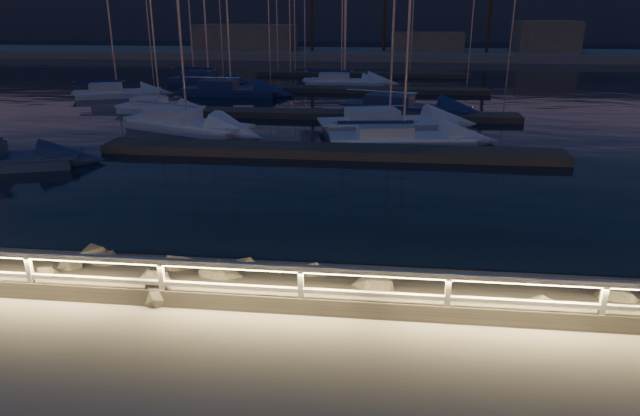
% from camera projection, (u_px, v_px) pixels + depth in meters
% --- Properties ---
extents(ground, '(400.00, 400.00, 0.00)m').
position_uv_depth(ground, '(255.00, 309.00, 12.12)').
color(ground, gray).
rests_on(ground, ground).
extents(harbor_water, '(400.00, 440.00, 0.60)m').
position_uv_depth(harbor_water, '(350.00, 110.00, 41.72)').
color(harbor_water, black).
rests_on(harbor_water, ground).
extents(guard_rail, '(44.11, 0.12, 1.06)m').
position_uv_depth(guard_rail, '(250.00, 276.00, 11.88)').
color(guard_rail, silver).
rests_on(guard_rail, ground).
extents(riprap, '(29.32, 3.25, 1.47)m').
position_uv_depth(riprap, '(69.00, 280.00, 13.67)').
color(riprap, '#625E54').
rests_on(riprap, ground).
extents(floating_docks, '(22.00, 36.00, 0.40)m').
position_uv_depth(floating_docks, '(351.00, 100.00, 42.73)').
color(floating_docks, '#554C46').
rests_on(floating_docks, ground).
extents(far_shore, '(160.00, 14.00, 5.20)m').
position_uv_depth(far_shore, '(369.00, 51.00, 81.47)').
color(far_shore, gray).
rests_on(far_shore, ground).
extents(distant_hills, '(230.00, 37.50, 18.00)m').
position_uv_depth(distant_hills, '(287.00, 14.00, 138.30)').
color(distant_hills, '#384458').
rests_on(distant_hills, ground).
extents(sailboat_a, '(6.13, 2.61, 10.18)m').
position_uv_depth(sailboat_a, '(158.00, 107.00, 38.20)').
color(sailboat_a, white).
rests_on(sailboat_a, ground).
extents(sailboat_c, '(8.50, 4.33, 13.89)m').
position_uv_depth(sailboat_c, '(386.00, 121.00, 33.16)').
color(sailboat_c, white).
rests_on(sailboat_c, ground).
extents(sailboat_d, '(7.81, 3.40, 12.78)m').
position_uv_depth(sailboat_d, '(399.00, 137.00, 29.28)').
color(sailboat_d, white).
rests_on(sailboat_d, ground).
extents(sailboat_e, '(6.82, 4.16, 11.34)m').
position_uv_depth(sailboat_e, '(115.00, 92.00, 45.06)').
color(sailboat_e, white).
rests_on(sailboat_e, ground).
extents(sailboat_f, '(8.25, 5.26, 13.72)m').
position_uv_depth(sailboat_f, '(184.00, 123.00, 32.71)').
color(sailboat_f, white).
rests_on(sailboat_f, ground).
extents(sailboat_g, '(8.82, 4.74, 14.44)m').
position_uv_depth(sailboat_g, '(402.00, 107.00, 38.09)').
color(sailboat_g, navy).
rests_on(sailboat_g, ground).
extents(sailboat_i, '(8.29, 4.44, 13.69)m').
position_uv_depth(sailboat_i, '(207.00, 81.00, 51.72)').
color(sailboat_i, navy).
rests_on(sailboat_i, ground).
extents(sailboat_j, '(8.13, 2.89, 13.62)m').
position_uv_depth(sailboat_j, '(228.00, 90.00, 45.89)').
color(sailboat_j, navy).
rests_on(sailboat_j, ground).
extents(sailboat_k, '(7.73, 2.62, 12.94)m').
position_uv_depth(sailboat_k, '(343.00, 81.00, 52.19)').
color(sailboat_k, white).
rests_on(sailboat_k, ground).
extents(sailboat_n, '(6.73, 2.80, 11.13)m').
position_uv_depth(sailboat_n, '(342.00, 80.00, 52.54)').
color(sailboat_n, white).
rests_on(sailboat_n, ground).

